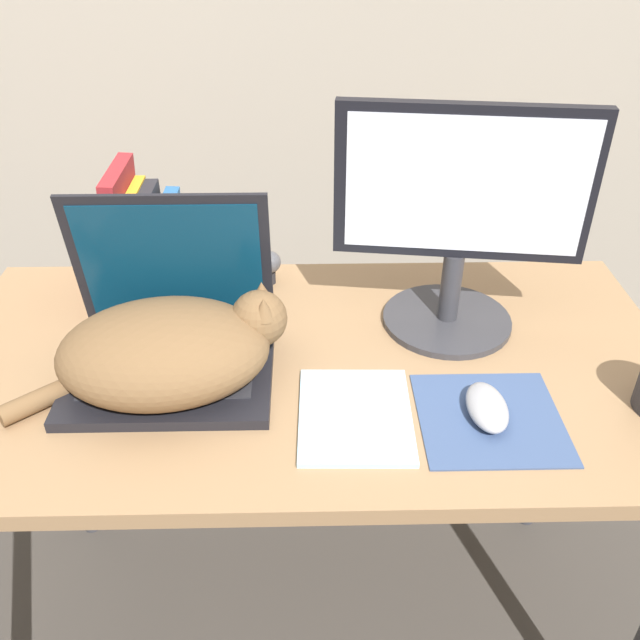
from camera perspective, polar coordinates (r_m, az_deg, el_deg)
The scene contains 9 objects.
desk at distance 1.20m, azimuth -0.76°, elevation -6.64°, with size 1.24×0.65×0.75m.
laptop at distance 1.13m, azimuth -12.17°, elevation -1.44°, with size 0.33×0.27×0.28m.
cat at distance 1.07m, azimuth -12.32°, elevation -2.44°, with size 0.43×0.27×0.15m.
external_monitor at distance 1.15m, azimuth 11.86°, elevation 8.39°, with size 0.41×0.23×0.40m.
mousepad at distance 1.06m, azimuth 14.31°, elevation -8.00°, with size 0.21×0.21×0.00m.
computer_mouse at distance 1.05m, azimuth 14.10°, elevation -7.11°, with size 0.06×0.11×0.03m.
book_row at distance 1.31m, azimuth -14.44°, elevation 6.40°, with size 0.12×0.16×0.25m.
notepad at distance 1.03m, azimuth 3.21°, elevation -8.00°, with size 0.17×0.21×0.01m.
webcam at distance 1.33m, azimuth -4.06°, elevation 4.75°, with size 0.04×0.04×0.07m.
Camera 1 is at (-0.00, -0.58, 1.44)m, focal length 38.00 mm.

